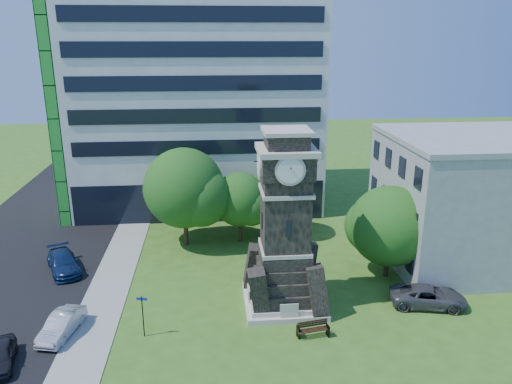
{
  "coord_description": "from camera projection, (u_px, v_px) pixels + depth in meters",
  "views": [
    {
      "loc": [
        -1.67,
        -28.44,
        17.78
      ],
      "look_at": [
        1.43,
        5.9,
        6.94
      ],
      "focal_mm": 35.0,
      "sensor_mm": 36.0,
      "label": 1
    }
  ],
  "objects": [
    {
      "name": "sidewalk",
      "position": [
        108.0,
        290.0,
        36.42
      ],
      "size": [
        3.0,
        70.0,
        0.06
      ],
      "primitive_type": "cube",
      "color": "gray",
      "rests_on": "ground"
    },
    {
      "name": "street_sign",
      "position": [
        143.0,
        312.0,
        30.35
      ],
      "size": [
        0.66,
        0.07,
        2.75
      ],
      "rotation": [
        0.0,
        0.0,
        -0.19
      ],
      "color": "black",
      "rests_on": "ground"
    },
    {
      "name": "park_bench",
      "position": [
        313.0,
        329.0,
        30.71
      ],
      "size": [
        1.97,
        0.53,
        1.02
      ],
      "rotation": [
        0.0,
        0.0,
        0.18
      ],
      "color": "black",
      "rests_on": "ground"
    },
    {
      "name": "car_street_mid",
      "position": [
        62.0,
        325.0,
        30.84
      ],
      "size": [
        2.29,
        4.3,
        1.35
      ],
      "primitive_type": "imported",
      "rotation": [
        0.0,
        0.0,
        -0.22
      ],
      "color": "#A1A3A9",
      "rests_on": "ground"
    },
    {
      "name": "ground",
      "position": [
        242.0,
        321.0,
        32.5
      ],
      "size": [
        160.0,
        160.0,
        0.0
      ],
      "primitive_type": "plane",
      "color": "#365F1B",
      "rests_on": "ground"
    },
    {
      "name": "office_low",
      "position": [
        482.0,
        199.0,
        40.24
      ],
      "size": [
        15.2,
        12.2,
        10.4
      ],
      "color": "#A2A5A7",
      "rests_on": "ground"
    },
    {
      "name": "clock_tower",
      "position": [
        285.0,
        233.0,
        33.07
      ],
      "size": [
        5.4,
        5.4,
        12.22
      ],
      "color": "beige",
      "rests_on": "ground"
    },
    {
      "name": "tree_nc",
      "position": [
        241.0,
        201.0,
        43.91
      ],
      "size": [
        5.29,
        4.81,
        6.43
      ],
      "rotation": [
        0.0,
        0.0,
        -0.35
      ],
      "color": "#332114",
      "rests_on": "ground"
    },
    {
      "name": "car_east_lot",
      "position": [
        428.0,
        296.0,
        34.15
      ],
      "size": [
        5.49,
        3.33,
        1.42
      ],
      "primitive_type": "imported",
      "rotation": [
        0.0,
        0.0,
        1.37
      ],
      "color": "#4A4A4F",
      "rests_on": "ground"
    },
    {
      "name": "tree_ne",
      "position": [
        278.0,
        198.0,
        45.52
      ],
      "size": [
        5.62,
        5.11,
        6.33
      ],
      "rotation": [
        0.0,
        0.0,
        -0.19
      ],
      "color": "#332114",
      "rests_on": "ground"
    },
    {
      "name": "tree_nw",
      "position": [
        185.0,
        190.0,
        42.92
      ],
      "size": [
        7.64,
        6.95,
        8.74
      ],
      "rotation": [
        0.0,
        0.0,
        -0.39
      ],
      "color": "#332114",
      "rests_on": "ground"
    },
    {
      "name": "car_street_north",
      "position": [
        63.0,
        263.0,
        39.18
      ],
      "size": [
        3.93,
        5.43,
        1.46
      ],
      "primitive_type": "imported",
      "rotation": [
        0.0,
        0.0,
        0.42
      ],
      "color": "#11254E",
      "rests_on": "ground"
    },
    {
      "name": "car_street_south",
      "position": [
        0.0,
        356.0,
        27.92
      ],
      "size": [
        2.28,
        3.97,
        1.27
      ],
      "primitive_type": "imported",
      "rotation": [
        0.0,
        0.0,
        0.22
      ],
      "color": "black",
      "rests_on": "ground"
    },
    {
      "name": "tree_east",
      "position": [
        390.0,
        228.0,
        37.44
      ],
      "size": [
        6.69,
        6.08,
        7.19
      ],
      "rotation": [
        0.0,
        0.0,
        -0.35
      ],
      "color": "#332114",
      "rests_on": "ground"
    },
    {
      "name": "office_tall",
      "position": [
        195.0,
        71.0,
        52.51
      ],
      "size": [
        26.2,
        15.11,
        28.6
      ],
      "color": "white",
      "rests_on": "ground"
    }
  ]
}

